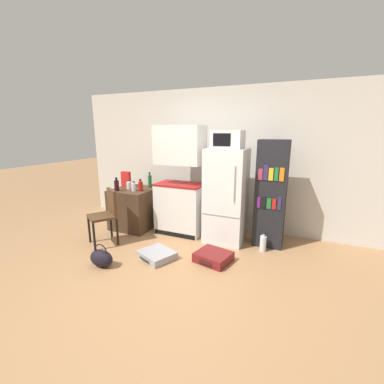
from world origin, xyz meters
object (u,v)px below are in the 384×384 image
object	(u,v)px
kitchen_hutch	(180,185)
water_bottle_front	(263,243)
bookshelf	(271,194)
suitcase_small_flat	(157,255)
handbag	(101,258)
side_table	(135,208)
bottle_milk_white	(129,185)
refrigerator	(226,196)
microwave	(228,139)
bottle_clear_short	(134,187)
bowl	(139,184)
chair	(107,211)
bottle_wine_dark	(117,185)
suitcase_large_flat	(213,257)
bottle_ketchup_red	(141,186)
cereal_box	(126,179)
bottle_green_tall	(150,181)

from	to	relation	value
kitchen_hutch	water_bottle_front	world-z (taller)	kitchen_hutch
bookshelf	suitcase_small_flat	xyz separation A→B (m)	(-1.42, -1.16, -0.80)
handbag	side_table	bearing A→B (deg)	108.37
bottle_milk_white	handbag	world-z (taller)	bottle_milk_white
refrigerator	microwave	xyz separation A→B (m)	(-0.00, -0.00, 0.92)
bottle_clear_short	bowl	distance (m)	0.50
side_table	chair	bearing A→B (deg)	-87.75
water_bottle_front	bottle_wine_dark	bearing A→B (deg)	-175.75
side_table	bottle_clear_short	world-z (taller)	bottle_clear_short
side_table	water_bottle_front	distance (m)	2.47
bottle_wine_dark	bowl	size ratio (longest dim) A/B	1.80
kitchen_hutch	suitcase_large_flat	distance (m)	1.49
refrigerator	bookshelf	distance (m)	0.71
bottle_clear_short	bottle_ketchup_red	world-z (taller)	bottle_ketchup_red
handbag	suitcase_small_flat	bearing A→B (deg)	41.55
handbag	bottle_clear_short	bearing A→B (deg)	105.98
kitchen_hutch	cereal_box	bearing A→B (deg)	-178.61
side_table	handbag	xyz separation A→B (m)	(0.48, -1.46, -0.26)
chair	water_bottle_front	world-z (taller)	chair
handbag	water_bottle_front	world-z (taller)	handbag
kitchen_hutch	suitcase_large_flat	world-z (taller)	kitchen_hutch
bowl	water_bottle_front	size ratio (longest dim) A/B	0.44
side_table	bottle_clear_short	xyz separation A→B (m)	(0.11, -0.14, 0.46)
kitchen_hutch	bottle_milk_white	xyz separation A→B (m)	(-1.00, -0.17, -0.06)
bottle_green_tall	bottle_ketchup_red	distance (m)	0.33
water_bottle_front	refrigerator	bearing A→B (deg)	166.09
refrigerator	bookshelf	world-z (taller)	bookshelf
kitchen_hutch	refrigerator	size ratio (longest dim) A/B	1.23
kitchen_hutch	chair	xyz separation A→B (m)	(-0.89, -0.92, -0.34)
refrigerator	chair	world-z (taller)	refrigerator
bookshelf	chair	distance (m)	2.67
bottle_milk_white	water_bottle_front	xyz separation A→B (m)	(2.53, -0.02, -0.70)
cereal_box	suitcase_small_flat	bearing A→B (deg)	-38.37
side_table	cereal_box	distance (m)	0.60
chair	suitcase_large_flat	xyz separation A→B (m)	(1.82, 0.11, -0.48)
bookshelf	bottle_wine_dark	size ratio (longest dim) A/B	6.91
microwave	bowl	world-z (taller)	microwave
kitchen_hutch	chair	distance (m)	1.33
bottle_ketchup_red	bowl	bearing A→B (deg)	128.78
bottle_ketchup_red	suitcase_small_flat	size ratio (longest dim) A/B	0.36
refrigerator	suitcase_large_flat	distance (m)	1.07
microwave	bowl	distance (m)	2.11
kitchen_hutch	cereal_box	distance (m)	1.18
cereal_box	chair	distance (m)	1.01
bottle_green_tall	chair	distance (m)	1.10
bottle_milk_white	cereal_box	bearing A→B (deg)	140.89
refrigerator	chair	distance (m)	1.98
refrigerator	cereal_box	world-z (taller)	refrigerator
bottle_milk_white	bowl	xyz separation A→B (m)	(-0.02, 0.35, -0.05)
kitchen_hutch	suitcase_large_flat	bearing A→B (deg)	-41.29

